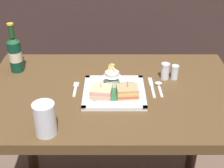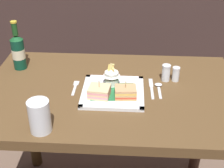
{
  "view_description": "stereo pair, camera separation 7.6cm",
  "coord_description": "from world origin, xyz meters",
  "px_view_note": "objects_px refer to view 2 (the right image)",
  "views": [
    {
      "loc": [
        0.0,
        -1.24,
        1.54
      ],
      "look_at": [
        0.0,
        -0.02,
        0.82
      ],
      "focal_mm": 51.56,
      "sensor_mm": 36.0,
      "label": 1
    },
    {
      "loc": [
        0.08,
        -1.24,
        1.54
      ],
      "look_at": [
        0.0,
        -0.02,
        0.82
      ],
      "focal_mm": 51.56,
      "sensor_mm": 36.0,
      "label": 2
    }
  ],
  "objects_px": {
    "square_plate": "(113,92)",
    "fries_cup": "(111,76)",
    "water_glass": "(40,118)",
    "dining_table": "(111,111)",
    "pepper_shaker": "(176,75)",
    "sandwich_half_left": "(99,92)",
    "salt_shaker": "(166,74)",
    "fork": "(75,87)",
    "knife": "(151,88)",
    "sandwich_half_right": "(126,92)",
    "spoon": "(159,87)",
    "beer_bottle": "(18,51)"
  },
  "relations": [
    {
      "from": "square_plate",
      "to": "fries_cup",
      "type": "distance_m",
      "value": 0.08
    },
    {
      "from": "water_glass",
      "to": "dining_table",
      "type": "bearing_deg",
      "value": 51.35
    },
    {
      "from": "fries_cup",
      "to": "pepper_shaker",
      "type": "xyz_separation_m",
      "value": [
        0.3,
        0.07,
        -0.02
      ]
    },
    {
      "from": "sandwich_half_left",
      "to": "pepper_shaker",
      "type": "bearing_deg",
      "value": 26.58
    },
    {
      "from": "salt_shaker",
      "to": "pepper_shaker",
      "type": "bearing_deg",
      "value": 0.0
    },
    {
      "from": "sandwich_half_left",
      "to": "fork",
      "type": "xyz_separation_m",
      "value": [
        -0.12,
        0.08,
        -0.03
      ]
    },
    {
      "from": "salt_shaker",
      "to": "knife",
      "type": "bearing_deg",
      "value": -132.75
    },
    {
      "from": "sandwich_half_right",
      "to": "spoon",
      "type": "xyz_separation_m",
      "value": [
        0.15,
        0.1,
        -0.03
      ]
    },
    {
      "from": "dining_table",
      "to": "spoon",
      "type": "distance_m",
      "value": 0.25
    },
    {
      "from": "square_plate",
      "to": "fork",
      "type": "height_order",
      "value": "square_plate"
    },
    {
      "from": "square_plate",
      "to": "salt_shaker",
      "type": "distance_m",
      "value": 0.28
    },
    {
      "from": "dining_table",
      "to": "pepper_shaker",
      "type": "relative_size",
      "value": 16.75
    },
    {
      "from": "fries_cup",
      "to": "beer_bottle",
      "type": "xyz_separation_m",
      "value": [
        -0.47,
        0.15,
        0.04
      ]
    },
    {
      "from": "sandwich_half_left",
      "to": "spoon",
      "type": "distance_m",
      "value": 0.28
    },
    {
      "from": "sandwich_half_left",
      "to": "spoon",
      "type": "xyz_separation_m",
      "value": [
        0.26,
        0.1,
        -0.03
      ]
    },
    {
      "from": "fries_cup",
      "to": "beer_bottle",
      "type": "relative_size",
      "value": 0.42
    },
    {
      "from": "beer_bottle",
      "to": "fork",
      "type": "relative_size",
      "value": 1.98
    },
    {
      "from": "dining_table",
      "to": "fork",
      "type": "relative_size",
      "value": 9.31
    },
    {
      "from": "fork",
      "to": "salt_shaker",
      "type": "relative_size",
      "value": 1.56
    },
    {
      "from": "sandwich_half_left",
      "to": "beer_bottle",
      "type": "bearing_deg",
      "value": 149.16
    },
    {
      "from": "pepper_shaker",
      "to": "beer_bottle",
      "type": "bearing_deg",
      "value": 173.92
    },
    {
      "from": "square_plate",
      "to": "spoon",
      "type": "bearing_deg",
      "value": 17.2
    },
    {
      "from": "spoon",
      "to": "salt_shaker",
      "type": "xyz_separation_m",
      "value": [
        0.04,
        0.07,
        0.03
      ]
    },
    {
      "from": "spoon",
      "to": "salt_shaker",
      "type": "height_order",
      "value": "salt_shaker"
    },
    {
      "from": "water_glass",
      "to": "fork",
      "type": "xyz_separation_m",
      "value": [
        0.08,
        0.32,
        -0.06
      ]
    },
    {
      "from": "knife",
      "to": "beer_bottle",
      "type": "bearing_deg",
      "value": 166.61
    },
    {
      "from": "fries_cup",
      "to": "fork",
      "type": "relative_size",
      "value": 0.82
    },
    {
      "from": "salt_shaker",
      "to": "spoon",
      "type": "bearing_deg",
      "value": -117.06
    },
    {
      "from": "fries_cup",
      "to": "water_glass",
      "type": "xyz_separation_m",
      "value": [
        -0.24,
        -0.33,
        0.0
      ]
    },
    {
      "from": "sandwich_half_right",
      "to": "pepper_shaker",
      "type": "xyz_separation_m",
      "value": [
        0.23,
        0.17,
        -0.0
      ]
    },
    {
      "from": "dining_table",
      "to": "water_glass",
      "type": "relative_size",
      "value": 9.09
    },
    {
      "from": "sandwich_half_right",
      "to": "salt_shaker",
      "type": "xyz_separation_m",
      "value": [
        0.19,
        0.17,
        0.0
      ]
    },
    {
      "from": "sandwich_half_right",
      "to": "fries_cup",
      "type": "distance_m",
      "value": 0.12
    },
    {
      "from": "sandwich_half_right",
      "to": "knife",
      "type": "bearing_deg",
      "value": 40.07
    },
    {
      "from": "fries_cup",
      "to": "fork",
      "type": "distance_m",
      "value": 0.17
    },
    {
      "from": "sandwich_half_right",
      "to": "fries_cup",
      "type": "relative_size",
      "value": 0.93
    },
    {
      "from": "square_plate",
      "to": "spoon",
      "type": "relative_size",
      "value": 2.14
    },
    {
      "from": "square_plate",
      "to": "beer_bottle",
      "type": "bearing_deg",
      "value": 155.94
    },
    {
      "from": "dining_table",
      "to": "fork",
      "type": "height_order",
      "value": "fork"
    },
    {
      "from": "square_plate",
      "to": "pepper_shaker",
      "type": "bearing_deg",
      "value": 24.84
    },
    {
      "from": "square_plate",
      "to": "sandwich_half_right",
      "type": "xyz_separation_m",
      "value": [
        0.06,
        -0.04,
        0.03
      ]
    },
    {
      "from": "sandwich_half_left",
      "to": "pepper_shaker",
      "type": "relative_size",
      "value": 1.41
    },
    {
      "from": "sandwich_half_left",
      "to": "sandwich_half_right",
      "type": "xyz_separation_m",
      "value": [
        0.11,
        0.0,
        0.0
      ]
    },
    {
      "from": "square_plate",
      "to": "sandwich_half_right",
      "type": "bearing_deg",
      "value": -34.64
    },
    {
      "from": "beer_bottle",
      "to": "fork",
      "type": "height_order",
      "value": "beer_bottle"
    },
    {
      "from": "sandwich_half_right",
      "to": "beer_bottle",
      "type": "distance_m",
      "value": 0.6
    },
    {
      "from": "water_glass",
      "to": "sandwich_half_right",
      "type": "bearing_deg",
      "value": 37.17
    },
    {
      "from": "square_plate",
      "to": "sandwich_half_left",
      "type": "xyz_separation_m",
      "value": [
        -0.06,
        -0.04,
        0.03
      ]
    },
    {
      "from": "spoon",
      "to": "pepper_shaker",
      "type": "height_order",
      "value": "pepper_shaker"
    },
    {
      "from": "fries_cup",
      "to": "sandwich_half_left",
      "type": "bearing_deg",
      "value": -114.04
    }
  ]
}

